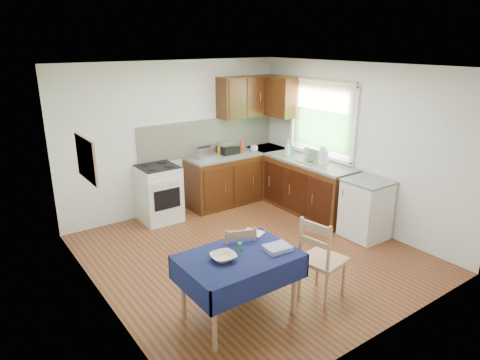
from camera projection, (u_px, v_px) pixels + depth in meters
floor at (251, 254)px, 5.89m from camera, size 4.20×4.20×0.00m
ceiling at (252, 66)px, 5.11m from camera, size 4.00×4.20×0.02m
wall_back at (176, 138)px, 7.12m from camera, size 4.00×0.02×2.50m
wall_front at (391, 220)px, 3.87m from camera, size 4.00×0.02×2.50m
wall_left at (96, 198)px, 4.39m from camera, size 0.02×4.20×2.50m
wall_right at (355, 145)px, 6.60m from camera, size 0.02×4.20×2.50m
base_cabinets at (270, 182)px, 7.48m from camera, size 1.90×2.30×0.86m
worktop_back at (238, 154)px, 7.59m from camera, size 1.90×0.60×0.04m
worktop_right at (310, 162)px, 7.06m from camera, size 0.60×1.70×0.04m
worktop_corner at (266, 148)px, 7.94m from camera, size 0.60×0.60×0.04m
splashback at (209, 136)px, 7.49m from camera, size 2.70×0.02×0.60m
upper_cabinets at (259, 96)px, 7.54m from camera, size 1.20×0.85×0.70m
stove at (159, 193)px, 6.86m from camera, size 0.60×0.61×0.92m
window at (322, 114)px, 7.00m from camera, size 0.04×1.48×1.26m
fridge at (366, 209)px, 6.26m from camera, size 0.58×0.60×0.89m
corkboard at (86, 159)px, 4.53m from camera, size 0.04×0.62×0.47m
dining_table at (239, 264)px, 4.38m from camera, size 1.19×0.81×0.72m
chair_far at (238, 258)px, 4.82m from camera, size 0.50×0.50×0.87m
chair_near at (321, 257)px, 4.71m from camera, size 0.51×0.51×0.99m
toaster at (204, 153)px, 7.15m from camera, size 0.29×0.18×0.22m
sandwich_press at (228, 149)px, 7.48m from camera, size 0.31×0.27×0.18m
sauce_bottle at (241, 147)px, 7.51m from camera, size 0.05×0.05×0.22m
yellow_packet at (221, 150)px, 7.47m from camera, size 0.12×0.09×0.14m
dish_rack at (313, 160)px, 7.03m from camera, size 0.46×0.35×0.22m
kettle at (323, 156)px, 6.86m from camera, size 0.18×0.18×0.30m
cup at (254, 149)px, 7.63m from camera, size 0.16×0.16×0.11m
soap_bottle_a at (288, 149)px, 7.30m from camera, size 0.14×0.14×0.27m
soap_bottle_b at (290, 150)px, 7.38m from camera, size 0.11×0.10×0.19m
soap_bottle_c at (310, 159)px, 6.90m from camera, size 0.15×0.15×0.16m
plate_bowl at (223, 257)px, 4.24m from camera, size 0.27×0.27×0.06m
book at (250, 236)px, 4.75m from camera, size 0.25×0.28×0.02m
spice_jar at (240, 247)px, 4.43m from camera, size 0.04×0.04×0.09m
tea_towel at (277, 248)px, 4.44m from camera, size 0.28×0.23×0.05m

